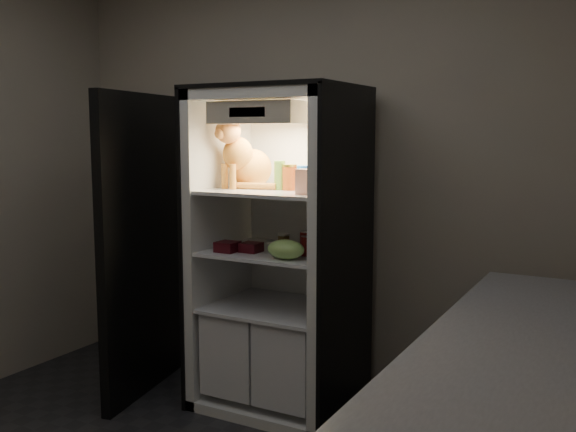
{
  "coord_description": "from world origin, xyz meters",
  "views": [
    {
      "loc": [
        1.82,
        -1.84,
        1.61
      ],
      "look_at": [
        0.08,
        1.32,
        1.14
      ],
      "focal_mm": 40.0,
      "sensor_mm": 36.0,
      "label": 1
    }
  ],
  "objects_px": {
    "parmesan_shaker": "(280,175)",
    "berry_box_right": "(251,247)",
    "tabby_cat": "(245,160)",
    "soda_can_c": "(306,246)",
    "soda_can_b": "(306,243)",
    "salsa_jar": "(290,177)",
    "mayo_tub": "(304,177)",
    "berry_box_left": "(227,247)",
    "pepper_jar": "(321,172)",
    "refrigerator": "(281,273)",
    "condiment_jar": "(284,242)",
    "soda_can_a": "(316,239)",
    "grape_bag": "(286,249)",
    "cream_carton": "(305,182)"
  },
  "relations": [
    {
      "from": "parmesan_shaker",
      "to": "refrigerator",
      "type": "bearing_deg",
      "value": 110.79
    },
    {
      "from": "salsa_jar",
      "to": "pepper_jar",
      "type": "relative_size",
      "value": 0.71
    },
    {
      "from": "mayo_tub",
      "to": "pepper_jar",
      "type": "height_order",
      "value": "pepper_jar"
    },
    {
      "from": "refrigerator",
      "to": "tabby_cat",
      "type": "relative_size",
      "value": 4.23
    },
    {
      "from": "salsa_jar",
      "to": "soda_can_b",
      "type": "distance_m",
      "value": 0.38
    },
    {
      "from": "pepper_jar",
      "to": "grape_bag",
      "type": "relative_size",
      "value": 0.97
    },
    {
      "from": "soda_can_a",
      "to": "grape_bag",
      "type": "relative_size",
      "value": 0.65
    },
    {
      "from": "parmesan_shaker",
      "to": "soda_can_c",
      "type": "xyz_separation_m",
      "value": [
        0.21,
        -0.08,
        -0.38
      ]
    },
    {
      "from": "parmesan_shaker",
      "to": "pepper_jar",
      "type": "distance_m",
      "value": 0.24
    },
    {
      "from": "pepper_jar",
      "to": "grape_bag",
      "type": "height_order",
      "value": "pepper_jar"
    },
    {
      "from": "refrigerator",
      "to": "condiment_jar",
      "type": "bearing_deg",
      "value": -40.67
    },
    {
      "from": "soda_can_a",
      "to": "soda_can_b",
      "type": "distance_m",
      "value": 0.12
    },
    {
      "from": "tabby_cat",
      "to": "soda_can_b",
      "type": "xyz_separation_m",
      "value": [
        0.44,
        -0.06,
        -0.45
      ]
    },
    {
      "from": "cream_carton",
      "to": "condiment_jar",
      "type": "distance_m",
      "value": 0.49
    },
    {
      "from": "salsa_jar",
      "to": "soda_can_c",
      "type": "height_order",
      "value": "salsa_jar"
    },
    {
      "from": "parmesan_shaker",
      "to": "berry_box_left",
      "type": "height_order",
      "value": "parmesan_shaker"
    },
    {
      "from": "tabby_cat",
      "to": "mayo_tub",
      "type": "relative_size",
      "value": 3.34
    },
    {
      "from": "cream_carton",
      "to": "condiment_jar",
      "type": "height_order",
      "value": "cream_carton"
    },
    {
      "from": "soda_can_a",
      "to": "berry_box_right",
      "type": "bearing_deg",
      "value": -144.33
    },
    {
      "from": "cream_carton",
      "to": "tabby_cat",
      "type": "bearing_deg",
      "value": 158.14
    },
    {
      "from": "pepper_jar",
      "to": "cream_carton",
      "type": "relative_size",
      "value": 1.53
    },
    {
      "from": "pepper_jar",
      "to": "soda_can_c",
      "type": "relative_size",
      "value": 1.86
    },
    {
      "from": "berry_box_left",
      "to": "berry_box_right",
      "type": "relative_size",
      "value": 1.08
    },
    {
      "from": "berry_box_right",
      "to": "tabby_cat",
      "type": "bearing_deg",
      "value": 131.84
    },
    {
      "from": "salsa_jar",
      "to": "soda_can_a",
      "type": "bearing_deg",
      "value": 33.11
    },
    {
      "from": "soda_can_b",
      "to": "salsa_jar",
      "type": "bearing_deg",
      "value": 162.18
    },
    {
      "from": "tabby_cat",
      "to": "parmesan_shaker",
      "type": "xyz_separation_m",
      "value": [
        0.25,
        -0.02,
        -0.08
      ]
    },
    {
      "from": "parmesan_shaker",
      "to": "grape_bag",
      "type": "bearing_deg",
      "value": -53.29
    },
    {
      "from": "tabby_cat",
      "to": "soda_can_b",
      "type": "relative_size",
      "value": 3.44
    },
    {
      "from": "soda_can_a",
      "to": "berry_box_left",
      "type": "bearing_deg",
      "value": -146.93
    },
    {
      "from": "refrigerator",
      "to": "grape_bag",
      "type": "xyz_separation_m",
      "value": [
        0.18,
        -0.27,
        0.2
      ]
    },
    {
      "from": "tabby_cat",
      "to": "cream_carton",
      "type": "height_order",
      "value": "tabby_cat"
    },
    {
      "from": "soda_can_c",
      "to": "grape_bag",
      "type": "height_order",
      "value": "soda_can_c"
    },
    {
      "from": "parmesan_shaker",
      "to": "condiment_jar",
      "type": "bearing_deg",
      "value": 59.45
    },
    {
      "from": "soda_can_a",
      "to": "grape_bag",
      "type": "height_order",
      "value": "soda_can_a"
    },
    {
      "from": "pepper_jar",
      "to": "refrigerator",
      "type": "bearing_deg",
      "value": -177.02
    },
    {
      "from": "parmesan_shaker",
      "to": "berry_box_right",
      "type": "relative_size",
      "value": 1.53
    },
    {
      "from": "salsa_jar",
      "to": "mayo_tub",
      "type": "bearing_deg",
      "value": 79.28
    },
    {
      "from": "refrigerator",
      "to": "parmesan_shaker",
      "type": "bearing_deg",
      "value": -69.21
    },
    {
      "from": "pepper_jar",
      "to": "condiment_jar",
      "type": "bearing_deg",
      "value": -169.18
    },
    {
      "from": "condiment_jar",
      "to": "soda_can_c",
      "type": "bearing_deg",
      "value": -27.21
    },
    {
      "from": "soda_can_a",
      "to": "berry_box_left",
      "type": "distance_m",
      "value": 0.51
    },
    {
      "from": "soda_can_b",
      "to": "berry_box_right",
      "type": "relative_size",
      "value": 1.2
    },
    {
      "from": "condiment_jar",
      "to": "tabby_cat",
      "type": "bearing_deg",
      "value": -179.2
    },
    {
      "from": "mayo_tub",
      "to": "berry_box_left",
      "type": "xyz_separation_m",
      "value": [
        -0.32,
        -0.32,
        -0.39
      ]
    },
    {
      "from": "tabby_cat",
      "to": "soda_can_c",
      "type": "relative_size",
      "value": 4.05
    },
    {
      "from": "grape_bag",
      "to": "condiment_jar",
      "type": "bearing_deg",
      "value": 121.6
    },
    {
      "from": "salsa_jar",
      "to": "cream_carton",
      "type": "relative_size",
      "value": 1.1
    },
    {
      "from": "condiment_jar",
      "to": "berry_box_left",
      "type": "height_order",
      "value": "condiment_jar"
    },
    {
      "from": "pepper_jar",
      "to": "condiment_jar",
      "type": "distance_m",
      "value": 0.46
    }
  ]
}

